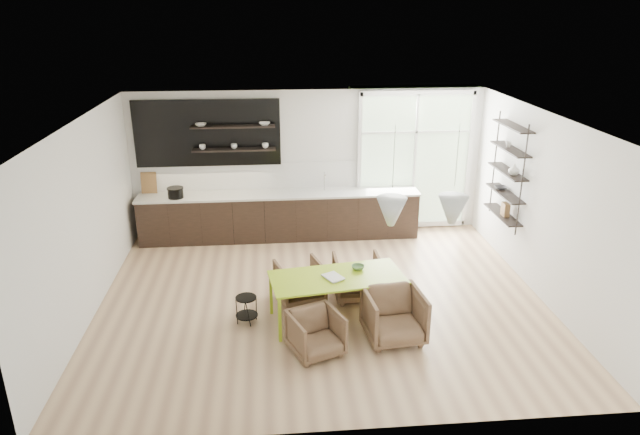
# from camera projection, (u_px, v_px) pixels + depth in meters

# --- Properties ---
(room) EXTENTS (7.02, 6.01, 2.91)m
(room) POSITION_uv_depth(u_px,v_px,m) (350.00, 191.00, 9.69)
(room) COLOR #D4B083
(room) RESTS_ON ground
(kitchen_run) EXTENTS (5.54, 0.69, 2.75)m
(kitchen_run) POSITION_uv_depth(u_px,v_px,m) (275.00, 209.00, 11.37)
(kitchen_run) COLOR black
(kitchen_run) RESTS_ON ground
(right_shelving) EXTENTS (0.26, 1.22, 1.90)m
(right_shelving) POSITION_uv_depth(u_px,v_px,m) (508.00, 175.00, 9.92)
(right_shelving) COLOR black
(right_shelving) RESTS_ON ground
(dining_table) EXTENTS (2.05, 1.15, 0.71)m
(dining_table) POSITION_uv_depth(u_px,v_px,m) (337.00, 279.00, 8.33)
(dining_table) COLOR #A4CD1F
(dining_table) RESTS_ON ground
(armchair_back_left) EXTENTS (0.85, 0.87, 0.64)m
(armchair_back_left) POSITION_uv_depth(u_px,v_px,m) (300.00, 281.00, 9.03)
(armchair_back_left) COLOR brown
(armchair_back_left) RESTS_ON ground
(armchair_back_right) EXTENTS (0.74, 0.76, 0.69)m
(armchair_back_right) POSITION_uv_depth(u_px,v_px,m) (357.00, 277.00, 9.12)
(armchair_back_right) COLOR brown
(armchair_back_right) RESTS_ON ground
(armchair_front_left) EXTENTS (0.84, 0.85, 0.60)m
(armchair_front_left) POSITION_uv_depth(u_px,v_px,m) (316.00, 333.00, 7.64)
(armchair_front_left) COLOR brown
(armchair_front_left) RESTS_ON ground
(armchair_front_right) EXTENTS (0.86, 0.88, 0.73)m
(armchair_front_right) POSITION_uv_depth(u_px,v_px,m) (394.00, 316.00, 7.94)
(armchair_front_right) COLOR brown
(armchair_front_right) RESTS_ON ground
(wire_stool) EXTENTS (0.33, 0.33, 0.42)m
(wire_stool) POSITION_uv_depth(u_px,v_px,m) (246.00, 306.00, 8.39)
(wire_stool) COLOR black
(wire_stool) RESTS_ON ground
(table_book) EXTENTS (0.35, 0.38, 0.03)m
(table_book) POSITION_uv_depth(u_px,v_px,m) (327.00, 279.00, 8.20)
(table_book) COLOR white
(table_book) RESTS_ON dining_table
(table_bowl) EXTENTS (0.25, 0.25, 0.06)m
(table_bowl) POSITION_uv_depth(u_px,v_px,m) (358.00, 267.00, 8.54)
(table_bowl) COLOR #5B844E
(table_bowl) RESTS_ON dining_table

